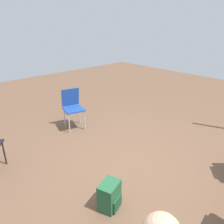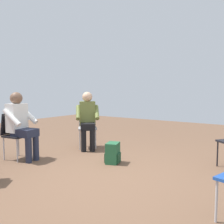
{
  "view_description": "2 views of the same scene",
  "coord_description": "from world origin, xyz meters",
  "px_view_note": "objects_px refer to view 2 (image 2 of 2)",
  "views": [
    {
      "loc": [
        2.07,
        1.87,
        2.17
      ],
      "look_at": [
        0.09,
        -0.25,
        0.96
      ],
      "focal_mm": 35.0,
      "sensor_mm": 36.0,
      "label": 1
    },
    {
      "loc": [
        -2.85,
        -2.12,
        1.27
      ],
      "look_at": [
        0.27,
        0.05,
        0.94
      ],
      "focal_mm": 40.0,
      "sensor_mm": 36.0,
      "label": 2
    }
  ],
  "objects_px": {
    "person_in_white": "(21,122)",
    "person_in_olive": "(88,117)",
    "chair_north": "(15,132)",
    "backpack_near_laptop_user": "(113,154)",
    "chair_northeast": "(87,125)"
  },
  "relations": [
    {
      "from": "chair_northeast",
      "to": "person_in_white",
      "type": "xyz_separation_m",
      "value": [
        -1.49,
        0.32,
        0.2
      ]
    },
    {
      "from": "person_in_olive",
      "to": "chair_north",
      "type": "bearing_deg",
      "value": 25.0
    },
    {
      "from": "person_in_white",
      "to": "backpack_near_laptop_user",
      "type": "height_order",
      "value": "person_in_white"
    },
    {
      "from": "chair_north",
      "to": "person_in_olive",
      "type": "xyz_separation_m",
      "value": [
        1.38,
        -0.59,
        0.2
      ]
    },
    {
      "from": "chair_north",
      "to": "backpack_near_laptop_user",
      "type": "height_order",
      "value": "chair_north"
    },
    {
      "from": "chair_northeast",
      "to": "person_in_olive",
      "type": "height_order",
      "value": "person_in_olive"
    },
    {
      "from": "chair_northeast",
      "to": "person_in_white",
      "type": "distance_m",
      "value": 1.53
    },
    {
      "from": "person_in_white",
      "to": "chair_north",
      "type": "bearing_deg",
      "value": -90.0
    },
    {
      "from": "person_in_white",
      "to": "backpack_near_laptop_user",
      "type": "bearing_deg",
      "value": 109.69
    },
    {
      "from": "chair_northeast",
      "to": "backpack_near_laptop_user",
      "type": "height_order",
      "value": "chair_northeast"
    },
    {
      "from": "chair_north",
      "to": "person_in_olive",
      "type": "distance_m",
      "value": 1.52
    },
    {
      "from": "chair_north",
      "to": "chair_northeast",
      "type": "xyz_separation_m",
      "value": [
        1.51,
        -0.48,
        0.0
      ]
    },
    {
      "from": "chair_north",
      "to": "chair_northeast",
      "type": "relative_size",
      "value": 1.0
    },
    {
      "from": "person_in_white",
      "to": "person_in_olive",
      "type": "height_order",
      "value": "same"
    },
    {
      "from": "backpack_near_laptop_user",
      "to": "person_in_olive",
      "type": "bearing_deg",
      "value": 61.44
    }
  ]
}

